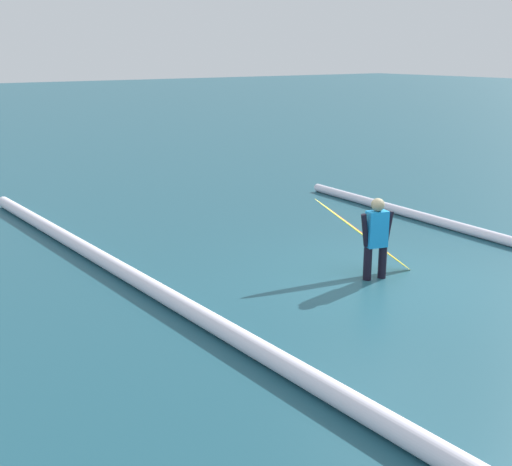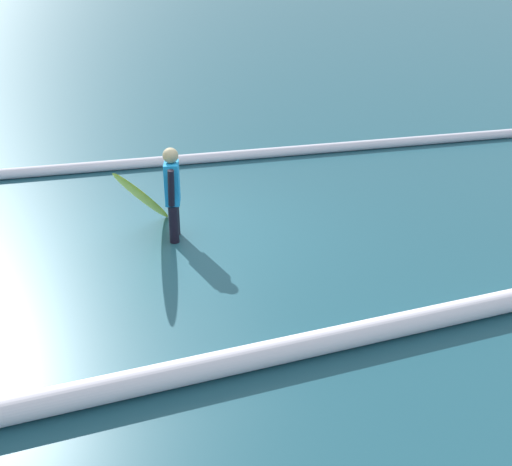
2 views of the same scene
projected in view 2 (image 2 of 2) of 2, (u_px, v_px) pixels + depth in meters
ground_plane at (181, 235)px, 9.01m from camera, size 147.64×147.64×0.00m
surfer at (172, 190)px, 8.62m from camera, size 0.28×0.60×1.37m
surfboard at (143, 198)px, 8.64m from camera, size 1.09×1.59×1.31m
wave_crest_foreground at (283, 152)px, 12.66m from camera, size 17.98×1.10×0.20m
wave_crest_midground at (303, 346)px, 6.18m from camera, size 19.13×0.87×0.26m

